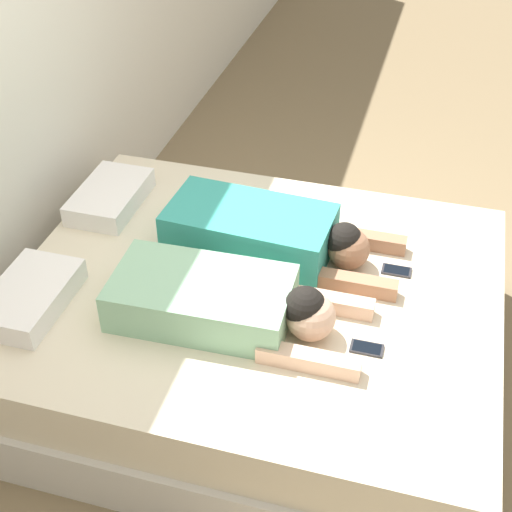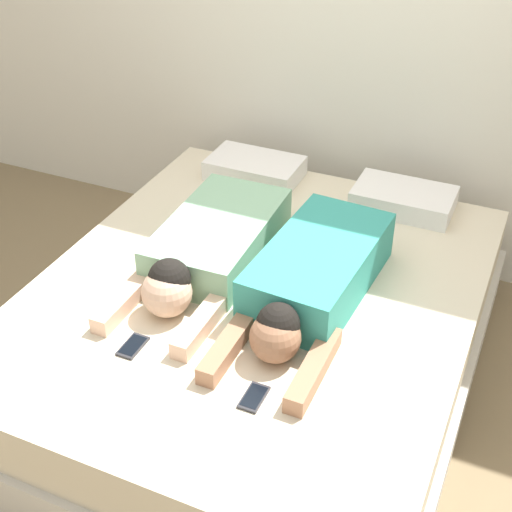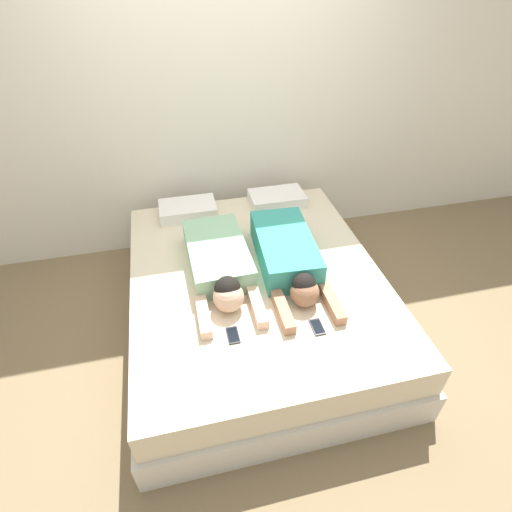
{
  "view_description": "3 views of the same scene",
  "coord_description": "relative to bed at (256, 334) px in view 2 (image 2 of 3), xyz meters",
  "views": [
    {
      "loc": [
        -2.22,
        -0.63,
        2.45
      ],
      "look_at": [
        0.0,
        0.0,
        0.64
      ],
      "focal_mm": 50.0,
      "sensor_mm": 36.0,
      "label": 1
    },
    {
      "loc": [
        0.93,
        -2.09,
        2.22
      ],
      "look_at": [
        0.0,
        0.0,
        0.64
      ],
      "focal_mm": 50.0,
      "sensor_mm": 36.0,
      "label": 2
    },
    {
      "loc": [
        -0.47,
        -2.02,
        2.33
      ],
      "look_at": [
        0.0,
        0.0,
        0.64
      ],
      "focal_mm": 28.0,
      "sensor_mm": 36.0,
      "label": 3
    }
  ],
  "objects": [
    {
      "name": "cell_phone_left",
      "position": [
        -0.26,
        -0.51,
        0.26
      ],
      "size": [
        0.07,
        0.13,
        0.01
      ],
      "color": "#2D2D33",
      "rests_on": "bed"
    },
    {
      "name": "ground_plane",
      "position": [
        0.0,
        0.0,
        -0.24
      ],
      "size": [
        12.0,
        12.0,
        0.0
      ],
      "primitive_type": "plane",
      "color": "#7F6B4C"
    },
    {
      "name": "person_right",
      "position": [
        0.23,
        0.0,
        0.35
      ],
      "size": [
        0.42,
        1.05,
        0.21
      ],
      "color": "teal",
      "rests_on": "bed"
    },
    {
      "name": "cell_phone_right",
      "position": [
        0.24,
        -0.56,
        0.26
      ],
      "size": [
        0.07,
        0.13,
        0.01
      ],
      "color": "#2D2D33",
      "rests_on": "bed"
    },
    {
      "name": "person_left",
      "position": [
        -0.24,
        0.05,
        0.34
      ],
      "size": [
        0.42,
        1.03,
        0.22
      ],
      "color": "#8CBF99",
      "rests_on": "bed"
    },
    {
      "name": "pillow_head_right",
      "position": [
        0.38,
        0.85,
        0.3
      ],
      "size": [
        0.46,
        0.28,
        0.1
      ],
      "color": "white",
      "rests_on": "bed"
    },
    {
      "name": "wall_back",
      "position": [
        0.0,
        1.2,
        1.06
      ],
      "size": [
        12.0,
        0.06,
        2.6
      ],
      "color": "silver",
      "rests_on": "ground_plane"
    },
    {
      "name": "pillow_head_left",
      "position": [
        -0.38,
        0.85,
        0.3
      ],
      "size": [
        0.46,
        0.28,
        0.1
      ],
      "color": "white",
      "rests_on": "bed"
    },
    {
      "name": "bed",
      "position": [
        0.0,
        0.0,
        0.0
      ],
      "size": [
        1.76,
        2.09,
        0.49
      ],
      "color": "beige",
      "rests_on": "ground_plane"
    }
  ]
}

